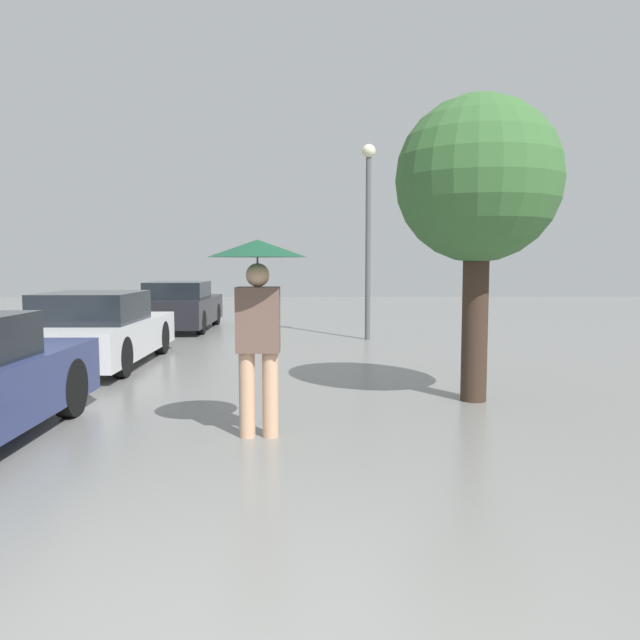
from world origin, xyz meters
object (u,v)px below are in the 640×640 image
(pedestrian, at_px, (258,290))
(parked_car_middle, at_px, (96,331))
(parked_car_farthest, at_px, (180,307))
(tree, at_px, (478,183))
(street_lamp, at_px, (368,217))

(pedestrian, distance_m, parked_car_middle, 5.58)
(parked_car_middle, height_order, parked_car_farthest, parked_car_farthest)
(tree, height_order, street_lamp, street_lamp)
(pedestrian, relative_size, tree, 0.52)
(parked_car_middle, distance_m, street_lamp, 6.48)
(parked_car_middle, relative_size, tree, 1.08)
(parked_car_middle, xyz_separation_m, street_lamp, (4.99, 3.51, 2.19))
(parked_car_middle, relative_size, street_lamp, 0.93)
(pedestrian, height_order, street_lamp, street_lamp)
(pedestrian, height_order, parked_car_farthest, pedestrian)
(parked_car_farthest, bearing_deg, parked_car_middle, -92.12)
(parked_car_middle, distance_m, parked_car_farthest, 5.83)
(parked_car_middle, bearing_deg, pedestrian, -55.18)
(pedestrian, distance_m, tree, 3.31)
(pedestrian, xyz_separation_m, parked_car_middle, (-3.15, 4.52, -0.90))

